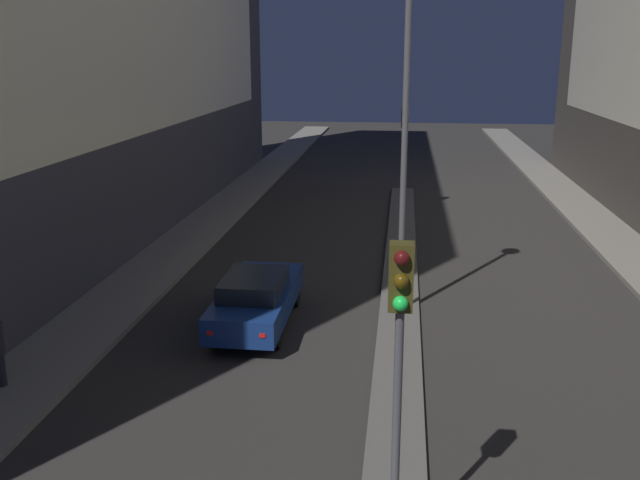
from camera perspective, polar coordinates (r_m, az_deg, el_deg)
name	(u,v)px	position (r m, az deg, el deg)	size (l,w,h in m)	color
median_strip	(400,280)	(22.37, 6.43, -3.20)	(1.08, 29.91, 0.12)	#56544F
traffic_light_near	(399,332)	(9.45, 6.38, -7.34)	(0.32, 0.42, 4.53)	#4C4C51
traffic_light_mid	(404,135)	(31.27, 6.77, 8.35)	(0.32, 0.42, 4.53)	#4C4C51
street_lamp	(407,65)	(18.51, 6.97, 13.76)	(0.63, 0.63, 8.83)	#4C4C51
car_left_lane	(256,298)	(18.69, -5.11, -4.64)	(1.76, 4.79, 1.45)	navy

